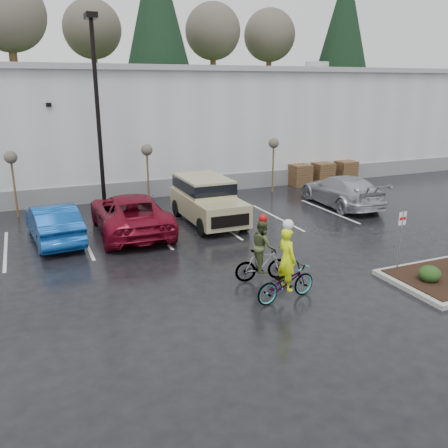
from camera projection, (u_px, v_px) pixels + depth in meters
name	position (u px, v px, depth m)	size (l,w,h in m)	color
ground	(304.00, 294.00, 14.53)	(120.00, 120.00, 0.00)	black
warehouse	(135.00, 122.00, 32.88)	(60.50, 15.50, 7.20)	silver
wooded_ridge	(89.00, 113.00, 53.35)	(80.00, 25.00, 6.00)	#253716
lamppost	(97.00, 95.00, 21.98)	(0.50, 1.00, 9.22)	black
sapling_west	(11.00, 161.00, 22.20)	(0.60, 0.60, 3.20)	brown
sapling_mid	(147.00, 153.00, 24.65)	(0.60, 0.60, 3.20)	brown
sapling_east	(274.00, 146.00, 27.47)	(0.60, 0.60, 3.20)	brown
pallet_stack_a	(300.00, 175.00, 29.88)	(1.20, 1.20, 1.35)	brown
pallet_stack_b	(322.00, 173.00, 30.52)	(1.20, 1.20, 1.35)	brown
pallet_stack_c	(345.00, 171.00, 31.19)	(1.20, 1.20, 1.35)	brown
shrub_a	(430.00, 274.00, 15.03)	(0.70, 0.70, 0.52)	#163713
fire_lane_sign	(401.00, 234.00, 15.73)	(0.30, 0.05, 2.20)	gray
car_blue	(53.00, 223.00, 19.22)	(1.67, 4.79, 1.58)	#0D4194
car_red	(130.00, 213.00, 20.37)	(2.84, 6.16, 1.71)	maroon
suv_tan	(208.00, 201.00, 21.74)	(2.20, 5.10, 2.06)	tan
car_far_silver	(341.00, 191.00, 24.88)	(2.27, 5.58, 1.62)	#B5B6BD
cyclist_hivis	(286.00, 276.00, 13.97)	(2.15, 1.02, 2.50)	#3F3F44
cyclist_olive	(262.00, 257.00, 15.35)	(1.80, 0.90, 2.26)	#3F3F44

